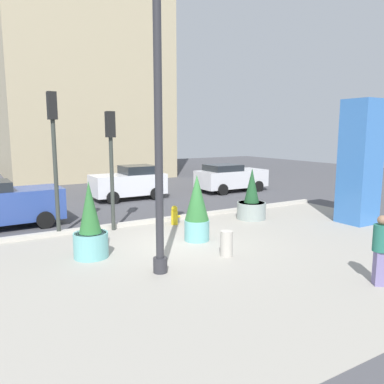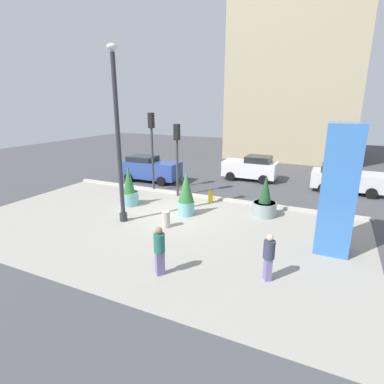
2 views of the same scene
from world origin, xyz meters
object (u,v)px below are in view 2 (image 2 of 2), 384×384
Objects in this scene: car_curb_east at (150,169)px; concrete_bollard at (166,219)px; traffic_light_corner at (152,140)px; pedestrian_by_curb at (159,249)px; potted_plant_mid_plaza at (265,202)px; art_pillar_blue at (338,190)px; traffic_light_far_side at (177,148)px; fire_hydrant at (211,197)px; pedestrian_on_sidewalk at (269,255)px; potted_plant_near_left at (186,194)px; lamp_post at (118,141)px; car_passing_lane at (346,179)px; potted_plant_by_pillar at (129,190)px; car_intersection at (251,168)px.

concrete_bollard is at bearing -52.57° from car_curb_east.
pedestrian_by_curb is at bearing -56.63° from traffic_light_corner.
potted_plant_mid_plaza is 7.15m from pedestrian_by_curb.
traffic_light_far_side is (-8.61, 3.82, 0.49)m from art_pillar_blue.
fire_hydrant is at bearing 151.64° from art_pillar_blue.
pedestrian_by_curb is at bearing -159.70° from pedestrian_on_sidewalk.
traffic_light_corner is at bearing 141.84° from potted_plant_near_left.
pedestrian_on_sidewalk is at bearing -119.97° from art_pillar_blue.
lamp_post reaches higher than car_passing_lane.
potted_plant_near_left is 3.50m from potted_plant_by_pillar.
traffic_light_corner is 11.52m from pedestrian_on_sidewalk.
potted_plant_mid_plaza is 0.49× the size of car_curb_east.
potted_plant_by_pillar is 3.90m from concrete_bollard.
pedestrian_on_sidewalk is (-1.76, -3.05, -1.53)m from art_pillar_blue.
pedestrian_on_sidewalk reaches higher than concrete_bollard.
traffic_light_far_side is (-2.31, 0.42, 2.51)m from fire_hydrant.
art_pillar_blue is 2.17× the size of potted_plant_by_pillar.
concrete_bollard is at bearing 117.15° from pedestrian_by_curb.
traffic_light_far_side is 10.77m from car_passing_lane.
lamp_post is at bearing -95.07° from traffic_light_far_side.
car_curb_east is at bearing -151.70° from car_intersection.
car_curb_east is (-3.49, 2.37, -1.97)m from traffic_light_far_side.
concrete_bollard is at bearing -97.09° from fire_hydrant.
potted_plant_mid_plaza is 7.92m from traffic_light_corner.
fire_hydrant is at bearing -9.23° from traffic_light_corner.
car_passing_lane is 1.10× the size of car_intersection.
traffic_light_corner is at bearing 140.71° from pedestrian_on_sidewalk.
potted_plant_near_left is at bearing -1.08° from potted_plant_by_pillar.
art_pillar_blue is at bearing -6.54° from potted_plant_by_pillar.
lamp_post is 1.60× the size of traffic_light_corner.
potted_plant_mid_plaza is (5.90, 3.56, -3.07)m from lamp_post.
potted_plant_near_left is 8.62m from car_intersection.
traffic_light_corner is (-7.35, 1.43, 2.55)m from potted_plant_mid_plaza.
traffic_light_far_side is (1.59, 2.65, 2.02)m from potted_plant_by_pillar.
art_pillar_blue is at bearing -59.64° from car_intersection.
potted_plant_mid_plaza reaches higher than fire_hydrant.
potted_plant_mid_plaza is (-3.12, 2.64, -1.67)m from art_pillar_blue.
car_intersection is 2.28× the size of pedestrian_by_curb.
potted_plant_mid_plaza is 3.28m from fire_hydrant.
fire_hydrant is (3.90, 2.23, -0.49)m from potted_plant_by_pillar.
car_passing_lane is at bearing 46.22° from lamp_post.
pedestrian_by_curb reaches higher than concrete_bollard.
pedestrian_by_curb is at bearing -87.28° from car_intersection.
car_curb_east is (-3.07, 7.11, -2.88)m from lamp_post.
potted_plant_by_pillar is at bearing -143.63° from car_passing_lane.
fire_hydrant is 7.78m from pedestrian_by_curb.
potted_plant_near_left is (2.33, 2.02, -2.72)m from lamp_post.
traffic_light_corner reaches higher than pedestrian_by_curb.
car_curb_east is at bearing 158.43° from potted_plant_mid_plaza.
potted_plant_mid_plaza is 2.80× the size of concrete_bollard.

